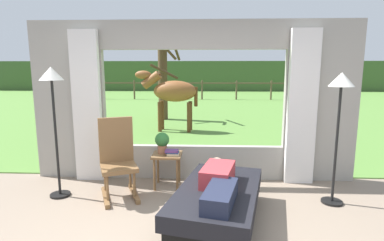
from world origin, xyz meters
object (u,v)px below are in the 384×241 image
at_px(potted_plant, 162,141).
at_px(floor_lamp_right, 340,99).
at_px(recliner_sofa, 218,204).
at_px(side_table, 167,160).
at_px(rocking_chair, 118,158).
at_px(horse, 172,92).
at_px(reclining_person, 219,181).
at_px(book_stack, 172,152).
at_px(floor_lamp_left, 53,93).
at_px(pasture_tree, 163,81).

bearing_deg(potted_plant, floor_lamp_right, -12.87).
bearing_deg(recliner_sofa, side_table, 138.24).
relative_size(rocking_chair, horse, 0.62).
height_order(potted_plant, floor_lamp_right, floor_lamp_right).
distance_m(reclining_person, horse, 5.46).
height_order(recliner_sofa, rocking_chair, rocking_chair).
bearing_deg(book_stack, floor_lamp_left, -167.35).
xyz_separation_m(recliner_sofa, rocking_chair, (-1.40, 0.72, 0.33)).
xyz_separation_m(horse, pasture_tree, (-0.52, 2.02, 0.21)).
bearing_deg(reclining_person, floor_lamp_right, 34.91).
distance_m(recliner_sofa, horse, 5.45).
xyz_separation_m(side_table, potted_plant, (-0.08, 0.06, 0.28)).
height_order(floor_lamp_left, floor_lamp_right, floor_lamp_left).
xyz_separation_m(rocking_chair, potted_plant, (0.58, 0.40, 0.16)).
bearing_deg(potted_plant, pasture_tree, 97.50).
height_order(recliner_sofa, reclining_person, reclining_person).
relative_size(reclining_person, pasture_tree, 0.47).
bearing_deg(side_table, reclining_person, -56.31).
height_order(rocking_chair, book_stack, rocking_chair).
height_order(side_table, floor_lamp_right, floor_lamp_right).
height_order(reclining_person, floor_lamp_right, floor_lamp_right).
bearing_deg(floor_lamp_left, horse, 76.25).
height_order(book_stack, floor_lamp_right, floor_lamp_right).
xyz_separation_m(rocking_chair, floor_lamp_right, (2.98, -0.15, 0.87)).
bearing_deg(pasture_tree, recliner_sofa, -77.37).
xyz_separation_m(reclining_person, book_stack, (-0.65, 1.05, 0.04)).
relative_size(floor_lamp_right, pasture_tree, 0.59).
bearing_deg(potted_plant, rocking_chair, -145.79).
relative_size(recliner_sofa, potted_plant, 5.82).
bearing_deg(horse, reclining_person, -163.54).
xyz_separation_m(reclining_person, rocking_chair, (-1.40, 0.77, 0.02)).
bearing_deg(floor_lamp_right, pasture_tree, 115.55).
relative_size(horse, pasture_tree, 0.60).
height_order(potted_plant, pasture_tree, pasture_tree).
xyz_separation_m(rocking_chair, side_table, (0.66, 0.34, -0.12)).
xyz_separation_m(potted_plant, floor_lamp_left, (-1.42, -0.48, 0.78)).
relative_size(rocking_chair, potted_plant, 3.50).
height_order(floor_lamp_left, horse, floor_lamp_left).
distance_m(floor_lamp_right, pasture_tree, 7.43).
bearing_deg(horse, side_table, -170.30).
bearing_deg(pasture_tree, reclining_person, -77.46).
xyz_separation_m(side_table, floor_lamp_left, (-1.50, -0.42, 1.05)).
bearing_deg(pasture_tree, horse, -75.51).
relative_size(potted_plant, horse, 0.18).
relative_size(floor_lamp_left, floor_lamp_right, 1.04).
xyz_separation_m(recliner_sofa, pasture_tree, (-1.63, 7.27, 1.15)).
height_order(side_table, floor_lamp_left, floor_lamp_left).
bearing_deg(recliner_sofa, book_stack, 136.35).
distance_m(potted_plant, pasture_tree, 6.24).
bearing_deg(pasture_tree, floor_lamp_left, -95.25).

